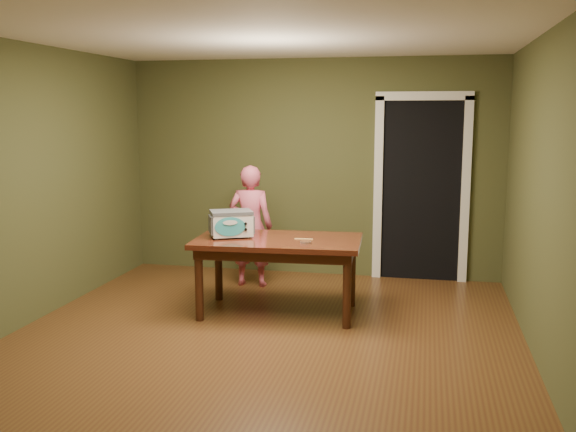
{
  "coord_description": "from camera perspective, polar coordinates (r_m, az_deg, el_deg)",
  "views": [
    {
      "loc": [
        1.36,
        -5.12,
        1.96
      ],
      "look_at": [
        0.03,
        1.0,
        0.95
      ],
      "focal_mm": 40.0,
      "sensor_mm": 36.0,
      "label": 1
    }
  ],
  "objects": [
    {
      "name": "baking_pan",
      "position": [
        6.0,
        1.59,
        -2.35
      ],
      "size": [
        0.1,
        0.1,
        0.02
      ],
      "color": "silver",
      "rests_on": "dining_table"
    },
    {
      "name": "dining_table",
      "position": [
        6.26,
        -0.89,
        -2.91
      ],
      "size": [
        1.65,
        0.99,
        0.75
      ],
      "rotation": [
        0.0,
        0.0,
        0.05
      ],
      "color": "#3D140D",
      "rests_on": "floor"
    },
    {
      "name": "spatula",
      "position": [
        6.2,
        1.41,
        -2.06
      ],
      "size": [
        0.18,
        0.04,
        0.01
      ],
      "primitive_type": "cube",
      "rotation": [
        0.0,
        0.0,
        0.08
      ],
      "color": "#E1B161",
      "rests_on": "dining_table"
    },
    {
      "name": "room_shell",
      "position": [
        5.3,
        -2.61,
        6.42
      ],
      "size": [
        4.52,
        5.02,
        2.61
      ],
      "color": "#414625",
      "rests_on": "ground"
    },
    {
      "name": "floor",
      "position": [
        5.65,
        -2.48,
        -11.16
      ],
      "size": [
        5.0,
        5.0,
        0.0
      ],
      "primitive_type": "plane",
      "color": "brown",
      "rests_on": "ground"
    },
    {
      "name": "doorway",
      "position": [
        7.95,
        11.78,
        2.44
      ],
      "size": [
        1.1,
        0.66,
        2.25
      ],
      "color": "black",
      "rests_on": "ground"
    },
    {
      "name": "child",
      "position": [
        7.28,
        -3.33,
        -0.89
      ],
      "size": [
        0.51,
        0.34,
        1.38
      ],
      "primitive_type": "imported",
      "rotation": [
        0.0,
        0.0,
        3.16
      ],
      "color": "#D85975",
      "rests_on": "floor"
    },
    {
      "name": "toy_oven",
      "position": [
        6.32,
        -5.06,
        -0.6
      ],
      "size": [
        0.49,
        0.43,
        0.26
      ],
      "rotation": [
        0.0,
        0.0,
        0.45
      ],
      "color": "#4C4F54",
      "rests_on": "dining_table"
    }
  ]
}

